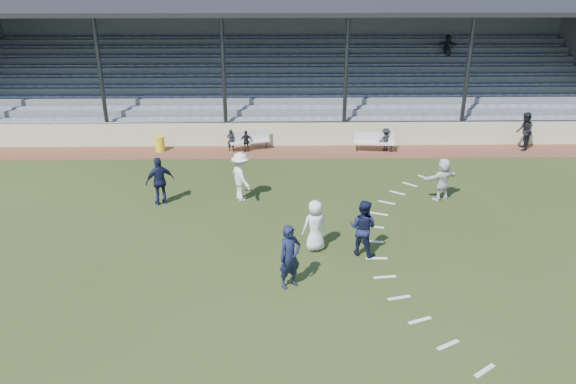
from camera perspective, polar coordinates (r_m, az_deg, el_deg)
The scene contains 19 objects.
ground at distance 18.35m, azimuth 0.13°, elevation -6.84°, with size 90.00×90.00×0.00m, color #2B3817.
cinder_track at distance 27.93m, azimuth -0.27°, elevation 4.09°, with size 34.00×2.00×0.02m, color brown.
retaining_wall at distance 28.74m, azimuth -0.30°, elevation 5.89°, with size 34.00×0.18×1.20m, color beige.
bench_left at distance 28.15m, azimuth -3.88°, elevation 5.43°, with size 2.03×0.97×0.95m.
bench_right at distance 28.21m, azimuth 8.73°, elevation 5.25°, with size 2.03×0.68×0.95m.
trash_bin at distance 28.63m, azimuth -12.88°, elevation 4.80°, with size 0.47×0.47×0.75m, color yellow.
football at distance 17.65m, azimuth -0.11°, elevation -7.78°, with size 0.21×0.21×0.21m, color orange.
player_white_lead at distance 18.54m, azimuth 2.77°, elevation -3.43°, with size 0.86×0.56×1.77m, color white.
player_navy_lead at distance 16.50m, azimuth 0.18°, elevation -6.60°, with size 0.72×0.48×1.99m, color #141939.
player_navy_mid at distance 18.37m, azimuth 7.61°, elevation -3.62°, with size 0.93×0.73×1.92m, color #141939.
player_white_wing at distance 22.25m, azimuth -4.80°, elevation 1.55°, with size 1.29×0.74×1.99m, color white.
player_navy_wing at distance 22.39m, azimuth -12.88°, elevation 1.09°, with size 1.13×0.47×1.93m, color #141939.
player_white_back at distance 23.11m, azimuth 15.44°, elevation 1.27°, with size 1.61×0.51×1.74m, color white.
official at distance 30.33m, azimuth 22.89°, elevation 5.70°, with size 0.92×0.72×1.90m, color black.
sub_left_near at distance 28.04m, azimuth -5.81°, elevation 5.26°, with size 0.40×0.27×1.11m, color black.
sub_left_far at distance 27.83m, azimuth -4.26°, elevation 5.16°, with size 0.64×0.27×1.09m, color black.
sub_right at distance 28.35m, azimuth 9.88°, elevation 5.28°, with size 0.74×0.43×1.15m, color black.
grandstand at distance 32.88m, azimuth -0.39°, elevation 11.03°, with size 34.60×9.00×6.61m.
penalty_arc at distance 18.87m, azimuth 12.82°, elevation -6.55°, with size 3.89×14.63×0.01m.
Camera 1 is at (-0.30, -15.86, 9.24)m, focal length 35.00 mm.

